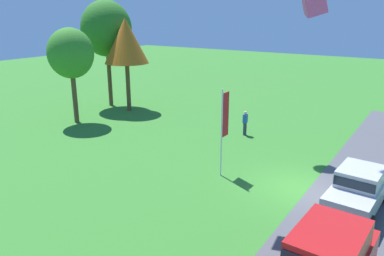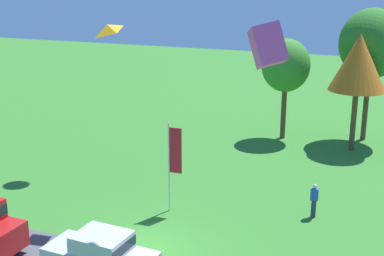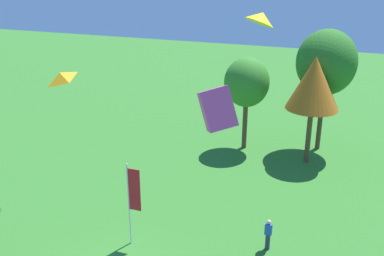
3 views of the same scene
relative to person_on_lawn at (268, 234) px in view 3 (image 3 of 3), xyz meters
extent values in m
cylinder|color=#2D334C|center=(0.00, 0.00, -0.44)|extent=(0.24, 0.24, 0.88)
cube|color=#2851AD|center=(0.00, 0.00, 0.30)|extent=(0.36, 0.22, 0.60)
sphere|color=beige|center=(0.00, 0.00, 0.72)|extent=(0.22, 0.22, 0.22)
cylinder|color=brown|center=(-4.23, 12.27, 0.99)|extent=(0.36, 0.36, 3.73)
ellipsoid|color=#387F28|center=(-4.23, 12.27, 4.37)|extent=(3.36, 3.36, 3.70)
cylinder|color=brown|center=(0.64, 11.32, 1.16)|extent=(0.36, 0.36, 4.06)
cone|color=#B25B19|center=(0.64, 11.32, 5.02)|extent=(3.66, 3.66, 3.66)
cylinder|color=brown|center=(1.17, 14.02, 1.54)|extent=(0.36, 0.36, 4.83)
ellipsoid|color=#2D7023|center=(1.17, 14.02, 5.92)|extent=(4.35, 4.35, 4.79)
cylinder|color=silver|center=(-6.77, -1.91, 1.40)|extent=(0.08, 0.08, 4.56)
cube|color=red|center=(-6.42, -1.91, 2.32)|extent=(0.64, 0.04, 2.28)
cone|color=yellow|center=(-0.74, -1.08, 10.81)|extent=(1.80, 1.80, 0.88)
cube|color=#EA4C9E|center=(-1.51, -4.37, 7.89)|extent=(1.84, 1.67, 1.94)
pyramid|color=orange|center=(-9.18, -3.14, 8.13)|extent=(1.48, 1.52, 0.69)
camera|label=1|loc=(-22.49, -10.57, 7.22)|focal=35.00mm
camera|label=2|loc=(3.32, -24.20, 10.52)|focal=50.00mm
camera|label=3|loc=(2.93, -19.34, 13.14)|focal=42.00mm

